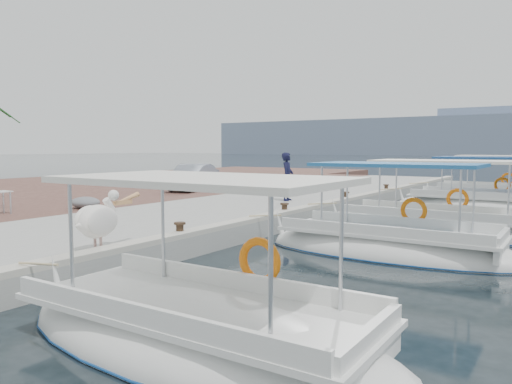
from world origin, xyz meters
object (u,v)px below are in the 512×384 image
(fishing_caique_a, at_px, (196,341))
(fishing_caique_b, at_px, (389,250))
(pelican, at_px, (99,220))
(fishing_caique_d, at_px, (493,206))
(parked_car, at_px, (192,177))
(fishing_caique_c, at_px, (439,230))
(fisherman, at_px, (287,177))
(fishing_caique_e, at_px, (498,197))

(fishing_caique_a, height_order, fishing_caique_b, same)
(fishing_caique_a, distance_m, pelican, 4.68)
(fishing_caique_b, height_order, fishing_caique_d, same)
(fishing_caique_b, relative_size, parked_car, 1.59)
(fishing_caique_c, xyz_separation_m, fishing_caique_d, (0.48, 7.29, 0.06))
(fishing_caique_b, xyz_separation_m, fishing_caique_c, (0.33, 3.65, -0.00))
(fishing_caique_a, bearing_deg, fisherman, 114.62)
(fishing_caique_e, bearing_deg, fishing_caique_a, -91.59)
(fishing_caique_d, bearing_deg, fishing_caique_c, -93.77)
(fishing_caique_d, bearing_deg, fishing_caique_a, -93.29)
(fishing_caique_b, relative_size, fishing_caique_d, 0.82)
(fishing_caique_a, height_order, fishing_caique_e, same)
(fishing_caique_e, distance_m, parked_car, 15.39)
(fishing_caique_a, bearing_deg, parked_car, 130.44)
(fishing_caique_c, relative_size, parked_car, 1.76)
(fishing_caique_b, relative_size, fishing_caique_e, 0.88)
(fishing_caique_c, bearing_deg, pelican, -118.37)
(fishing_caique_a, xyz_separation_m, fishing_caique_b, (0.22, 6.98, -0.00))
(fishing_caique_e, height_order, parked_car, fishing_caique_e)
(fishing_caique_d, bearing_deg, pelican, -107.94)
(fishing_caique_e, bearing_deg, fishing_caique_c, -90.40)
(fishing_caique_a, height_order, fisherman, fisherman)
(pelican, distance_m, fisherman, 10.67)
(fishing_caique_a, relative_size, fishing_caique_c, 0.84)
(fishing_caique_b, height_order, fisherman, fisherman)
(fishing_caique_a, bearing_deg, fishing_caique_c, 87.04)
(fishing_caique_a, xyz_separation_m, fishing_caique_c, (0.55, 10.62, -0.00))
(pelican, bearing_deg, fisherman, 98.43)
(fishing_caique_a, relative_size, fishing_caique_e, 0.82)
(fishing_caique_a, xyz_separation_m, parked_car, (-12.17, 14.28, 1.03))
(fishing_caique_b, distance_m, fisherman, 8.20)
(fishing_caique_c, bearing_deg, parked_car, 163.95)
(fishing_caique_a, relative_size, pelican, 3.83)
(fishing_caique_b, height_order, fishing_caique_e, same)
(parked_car, bearing_deg, fishing_caique_b, -47.12)
(fisherman, bearing_deg, fishing_caique_e, -46.02)
(fishing_caique_e, xyz_separation_m, pelican, (-4.78, -20.83, 1.00))
(fishing_caique_a, distance_m, fishing_caique_c, 10.64)
(fishing_caique_b, xyz_separation_m, fishing_caique_d, (0.81, 10.94, 0.06))
(fishing_caique_d, height_order, pelican, fishing_caique_d)
(fishing_caique_a, distance_m, fishing_caique_b, 6.98)
(fishing_caique_c, distance_m, fisherman, 6.67)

